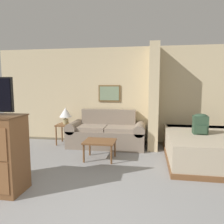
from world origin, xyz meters
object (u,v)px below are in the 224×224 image
object	(u,v)px
couch	(107,133)
backpack	(200,123)
table_lamp	(66,113)
bed	(205,147)
coffee_table	(100,143)

from	to	relation	value
couch	backpack	distance (m)	2.31
table_lamp	bed	xyz separation A→B (m)	(3.41, -0.75, -0.55)
couch	backpack	world-z (taller)	backpack
couch	bed	distance (m)	2.38
table_lamp	couch	bearing A→B (deg)	-2.27
coffee_table	bed	xyz separation A→B (m)	(2.23, 0.32, -0.07)
coffee_table	couch	bearing A→B (deg)	92.58
coffee_table	backpack	xyz separation A→B (m)	(2.10, 0.29, 0.43)
couch	table_lamp	distance (m)	1.24
backpack	coffee_table	bearing A→B (deg)	-172.00
table_lamp	bed	bearing A→B (deg)	-12.42
bed	coffee_table	bearing A→B (deg)	-171.87
couch	coffee_table	distance (m)	1.03
backpack	bed	bearing A→B (deg)	10.23
couch	coffee_table	bearing A→B (deg)	-87.42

